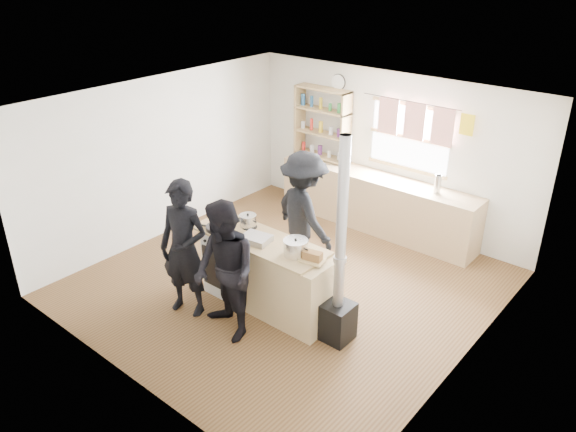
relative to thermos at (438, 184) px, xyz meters
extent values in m
cube|color=brown|center=(-1.01, -2.22, -1.05)|extent=(5.00, 5.00, 0.01)
cube|color=tan|center=(-1.01, 0.00, -0.59)|extent=(3.40, 0.55, 0.90)
cube|color=tan|center=(-2.21, 0.12, -0.11)|extent=(1.00, 0.28, 0.03)
cube|color=tan|center=(-2.21, 0.12, 0.29)|extent=(1.00, 0.28, 0.03)
cube|color=tan|center=(-2.21, 0.12, 0.69)|extent=(1.00, 0.28, 0.03)
cube|color=tan|center=(-2.21, 0.12, 1.04)|extent=(1.00, 0.28, 0.03)
cube|color=tan|center=(-2.69, 0.12, 0.46)|extent=(0.04, 0.28, 1.20)
cube|color=tan|center=(-1.73, 0.12, 0.46)|extent=(0.04, 0.28, 1.20)
cylinder|color=silver|center=(0.00, 0.00, 0.00)|extent=(0.10, 0.10, 0.28)
cube|color=silver|center=(-1.46, -2.77, -0.59)|extent=(0.60, 0.60, 0.90)
cube|color=tan|center=(-0.56, -2.77, -0.59)|extent=(1.20, 0.60, 0.90)
cube|color=tan|center=(-1.01, -2.77, -0.13)|extent=(1.84, 0.64, 0.03)
cylinder|color=black|center=(-1.57, -2.92, -0.09)|extent=(0.42, 0.42, 0.05)
cylinder|color=#365A1F|center=(-1.57, -2.92, -0.07)|extent=(0.29, 0.29, 0.02)
cube|color=silver|center=(-0.98, -2.85, -0.07)|extent=(0.38, 0.32, 0.08)
cube|color=brown|center=(-0.98, -2.85, -0.05)|extent=(0.33, 0.27, 0.02)
cylinder|color=silver|center=(-1.34, -2.61, -0.04)|extent=(0.21, 0.21, 0.15)
cylinder|color=silver|center=(-1.34, -2.61, 0.04)|extent=(0.22, 0.22, 0.01)
sphere|color=black|center=(-1.34, -2.61, 0.06)|extent=(0.03, 0.03, 0.03)
cylinder|color=silver|center=(-0.41, -2.79, -0.02)|extent=(0.28, 0.28, 0.18)
cylinder|color=silver|center=(-0.41, -2.79, 0.08)|extent=(0.29, 0.29, 0.01)
sphere|color=black|center=(-0.41, -2.79, 0.09)|extent=(0.03, 0.03, 0.03)
cube|color=tan|center=(-0.17, -2.78, -0.10)|extent=(0.31, 0.25, 0.02)
cube|color=olive|center=(-0.17, -2.78, -0.04)|extent=(0.24, 0.15, 0.10)
cube|color=black|center=(0.19, -2.75, -0.80)|extent=(0.35, 0.35, 0.48)
cylinder|color=#ADADB2|center=(0.19, -2.75, 0.45)|extent=(0.12, 0.12, 2.02)
imported|color=black|center=(-1.59, -3.48, -0.16)|extent=(0.74, 0.59, 1.76)
imported|color=black|center=(-0.86, -3.50, -0.19)|extent=(0.98, 0.86, 1.70)
imported|color=black|center=(-1.07, -1.80, -0.15)|extent=(1.30, 0.99, 1.77)
camera|label=1|loc=(3.18, -7.22, 3.15)|focal=35.00mm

